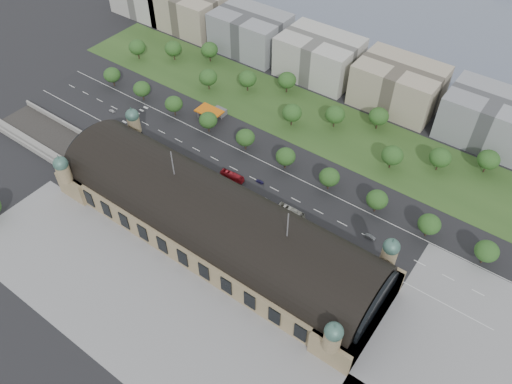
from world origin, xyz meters
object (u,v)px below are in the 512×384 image
Objects in this scene: traffic_car_0 at (112,111)px; traffic_car_2 at (137,132)px; parked_car_2 at (169,160)px; parked_car_3 at (190,171)px; parked_car_0 at (138,141)px; traffic_car_6 at (369,256)px; traffic_car_4 at (260,181)px; parked_car_4 at (174,162)px; parked_car_1 at (125,136)px; parked_car_5 at (181,164)px; bus_west at (232,176)px; bus_mid at (274,207)px; petrol_station at (215,112)px; bus_east at (291,212)px; parked_car_6 at (177,169)px; traffic_car_5 at (370,237)px.

traffic_car_0 is 0.66× the size of traffic_car_2.
parked_car_2 is 13.58m from parked_car_3.
parked_car_2 reaches higher than parked_car_0.
traffic_car_4 is at bearing -105.43° from traffic_car_6.
parked_car_2 reaches higher than parked_car_4.
parked_car_4 reaches higher than traffic_car_0.
traffic_car_4 is (98.14, 2.80, 0.01)m from traffic_car_0.
parked_car_5 is (37.55, 1.46, -0.06)m from parked_car_1.
bus_mid reaches higher than bus_west.
parked_car_2 is at bearing -83.40° from petrol_station.
bus_east reaches higher than traffic_car_2.
bus_west is at bearing 89.66° from traffic_car_0.
parked_car_3 is (42.27, -6.48, -0.09)m from traffic_car_2.
bus_east reaches higher than parked_car_2.
parked_car_0 is 0.30× the size of bus_east.
traffic_car_2 is at bearing -128.49° from parked_car_3.
petrol_station is 75.60m from bus_mid.
petrol_station is 49.27m from parked_car_1.
traffic_car_6 is 0.85× the size of parked_car_1.
traffic_car_2 is 1.43× the size of parked_car_4.
traffic_car_0 is at bearing -131.31° from parked_car_2.
traffic_car_6 is 1.16× the size of parked_car_3.
parked_car_1 is at bearing 93.75° from bus_east.
bus_mid reaches higher than traffic_car_6.
parked_car_3 reaches higher than parked_car_0.
traffic_car_2 is (24.38, -4.84, 0.16)m from traffic_car_0.
bus_mid is at bearing 58.60° from parked_car_5.
parked_car_4 is at bearing -156.81° from parked_car_6.
traffic_car_6 reaches higher than traffic_car_0.
bus_west is at bearing -41.39° from petrol_station.
parked_car_4 is (-42.14, -13.53, 0.01)m from traffic_car_4.
parked_car_3 is (36.73, -1.55, 0.08)m from parked_car_0.
parked_car_3 is at bearing 58.80° from parked_car_1.
petrol_station reaches higher than traffic_car_5.
parked_car_2 is at bearing -107.98° from parked_car_4.
parked_car_5 is (3.74, 0.96, 0.07)m from parked_car_4.
traffic_car_5 is at bearing -75.50° from bus_east.
traffic_car_2 is 89.13m from bus_mid.
traffic_car_2 is 1.29× the size of parked_car_6.
traffic_car_4 is 24.56m from bus_east.
traffic_car_6 is 93.48m from parked_car_3.
traffic_car_0 is 0.83× the size of traffic_car_5.
parked_car_4 is 57.55m from bus_mid.
petrol_station reaches higher than bus_west.
parked_car_0 is 36.76m from parked_car_3.
traffic_car_4 is at bearing 61.89° from parked_car_0.
bus_mid is (52.77, 6.00, 1.09)m from parked_car_6.
traffic_car_5 is at bearing 66.24° from parked_car_6.
parked_car_5 is at bearing 61.14° from parked_car_1.
parked_car_3 is at bearing 96.52° from bus_east.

